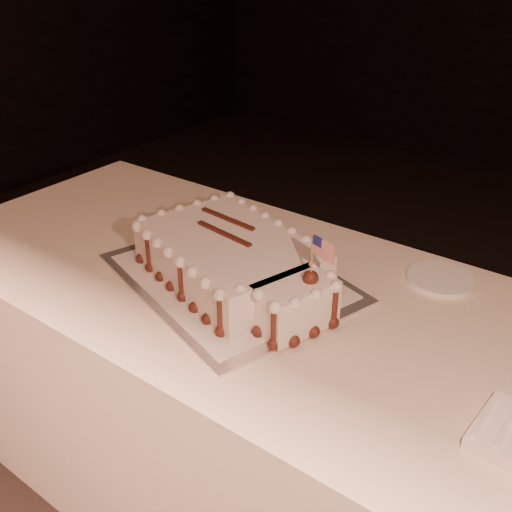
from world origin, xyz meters
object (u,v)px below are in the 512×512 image
Objects in this scene: cake_board at (230,278)px; side_plate at (441,279)px; sheet_cake at (236,262)px; banquet_table at (344,447)px.

cake_board is 0.51m from side_plate.
sheet_cake is at bearing 0.22° from cake_board.
banquet_table is at bearing 4.96° from sheet_cake.
cake_board is at bearing -177.03° from banquet_table.
side_plate is at bearing 38.15° from sheet_cake.
sheet_cake reaches higher than cake_board.
sheet_cake is at bearing -175.04° from banquet_table.
cake_board is at bearing -144.68° from side_plate.
banquet_table is at bearing 20.71° from cake_board.
banquet_table is 4.14× the size of cake_board.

